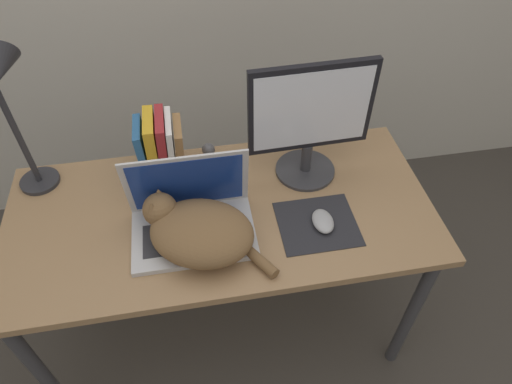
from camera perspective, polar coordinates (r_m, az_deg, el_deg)
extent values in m
cube|color=#93704C|center=(1.49, -4.43, -2.70)|extent=(1.37, 0.64, 0.03)
cylinder|color=#38383D|center=(1.75, -25.07, -19.99)|extent=(0.04, 0.04, 0.71)
cylinder|color=#38383D|center=(1.79, 18.85, -14.19)|extent=(0.04, 0.04, 0.71)
cylinder|color=#38383D|center=(2.03, -23.04, -6.03)|extent=(0.04, 0.04, 0.71)
cylinder|color=#38383D|center=(2.06, 13.07, -1.49)|extent=(0.04, 0.04, 0.71)
cube|color=#B7B7BC|center=(1.41, -7.77, -5.26)|extent=(0.37, 0.24, 0.02)
cube|color=#28282D|center=(1.39, -7.77, -5.38)|extent=(0.30, 0.12, 0.00)
cube|color=#B7B7BC|center=(1.38, -8.61, 1.23)|extent=(0.37, 0.05, 0.24)
cube|color=navy|center=(1.38, -8.60, 1.07)|extent=(0.33, 0.04, 0.21)
ellipsoid|color=brown|center=(1.34, -6.78, -5.07)|extent=(0.38, 0.34, 0.13)
sphere|color=brown|center=(1.38, -11.90, -2.16)|extent=(0.10, 0.10, 0.10)
cone|color=brown|center=(1.37, -12.05, -0.16)|extent=(0.04, 0.04, 0.03)
cone|color=brown|center=(1.34, -12.92, -1.88)|extent=(0.04, 0.04, 0.03)
cylinder|color=brown|center=(1.33, 0.31, -8.42)|extent=(0.10, 0.13, 0.03)
cylinder|color=#333338|center=(1.60, 6.13, 2.77)|extent=(0.21, 0.21, 0.01)
cylinder|color=#333338|center=(1.56, 6.30, 4.34)|extent=(0.04, 0.04, 0.11)
cube|color=black|center=(1.44, 6.96, 10.40)|extent=(0.40, 0.03, 0.30)
cube|color=silver|center=(1.43, 7.07, 10.12)|extent=(0.37, 0.01, 0.27)
cube|color=#232328|center=(1.45, 7.67, -3.94)|extent=(0.25, 0.22, 0.00)
ellipsoid|color=#99999E|center=(1.44, 8.36, -3.61)|extent=(0.07, 0.10, 0.03)
cube|color=#285B93|center=(1.57, -13.97, 5.05)|extent=(0.03, 0.14, 0.20)
cube|color=gold|center=(1.56, -12.81, 5.54)|extent=(0.04, 0.15, 0.23)
cube|color=maroon|center=(1.56, -11.59, 5.70)|extent=(0.04, 0.16, 0.23)
cube|color=white|center=(1.56, -10.59, 5.66)|extent=(0.03, 0.16, 0.21)
cube|color=olive|center=(1.57, -9.55, 5.45)|extent=(0.03, 0.14, 0.19)
cylinder|color=#28282D|center=(1.72, -25.38, 1.26)|extent=(0.13, 0.13, 0.01)
cylinder|color=#28282D|center=(1.58, -28.00, 7.20)|extent=(0.02, 0.02, 0.45)
cylinder|color=#232328|center=(1.64, -5.88, 4.36)|extent=(0.02, 0.02, 0.02)
sphere|color=#4C4C51|center=(1.62, -5.98, 5.30)|extent=(0.05, 0.05, 0.05)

